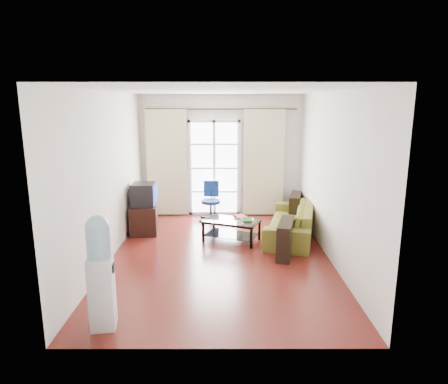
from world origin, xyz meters
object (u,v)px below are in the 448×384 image
object	(u,v)px
sofa	(291,221)
task_chair	(211,209)
water_cooler	(100,270)
crt_tv	(143,194)
coffee_table	(232,227)
tv_stand	(144,218)

from	to	relation	value
sofa	task_chair	distance (m)	1.91
sofa	water_cooler	size ratio (longest dim) A/B	1.65
crt_tv	task_chair	bearing A→B (deg)	32.24
coffee_table	task_chair	bearing A→B (deg)	107.34
coffee_table	crt_tv	world-z (taller)	crt_tv
sofa	task_chair	xyz separation A→B (m)	(-1.57, 1.08, -0.05)
crt_tv	task_chair	world-z (taller)	crt_tv
sofa	water_cooler	xyz separation A→B (m)	(-2.66, -3.20, 0.40)
tv_stand	sofa	bearing A→B (deg)	-11.61
tv_stand	task_chair	bearing A→B (deg)	26.05
coffee_table	water_cooler	world-z (taller)	water_cooler
sofa	tv_stand	distance (m)	2.88
tv_stand	water_cooler	distance (m)	3.49
sofa	coffee_table	bearing A→B (deg)	-61.89
crt_tv	water_cooler	xyz separation A→B (m)	(0.20, -3.43, -0.08)
crt_tv	sofa	bearing A→B (deg)	-5.80
sofa	coffee_table	size ratio (longest dim) A/B	1.96
tv_stand	crt_tv	distance (m)	0.50
tv_stand	crt_tv	world-z (taller)	crt_tv
sofa	task_chair	bearing A→B (deg)	-110.17
sofa	coffee_table	world-z (taller)	sofa
water_cooler	crt_tv	bearing A→B (deg)	85.67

